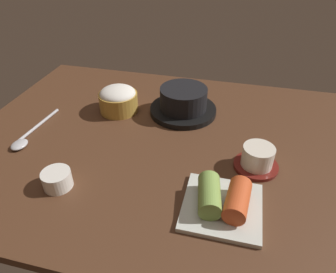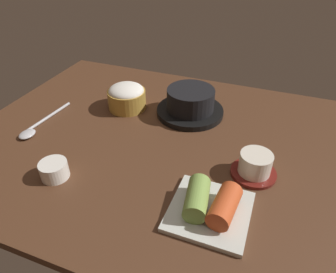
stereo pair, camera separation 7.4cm
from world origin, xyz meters
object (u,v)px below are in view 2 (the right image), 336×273
object	(u,v)px
kimchi_plate	(210,206)
tea_cup_with_saucer	(255,165)
stone_pot	(190,103)
side_bowl_near	(54,169)
spoon	(35,128)
rice_bowl	(127,96)

from	to	relation	value
kimchi_plate	tea_cup_with_saucer	bearing A→B (deg)	66.35
stone_pot	side_bowl_near	distance (cm)	40.31
kimchi_plate	side_bowl_near	distance (cm)	33.82
tea_cup_with_saucer	side_bowl_near	size ratio (longest dim) A/B	1.64
side_bowl_near	spoon	xyz separation A→B (cm)	(-16.52, 12.82, -1.39)
side_bowl_near	stone_pot	bearing A→B (deg)	61.52
rice_bowl	spoon	size ratio (longest dim) A/B	0.55
rice_bowl	kimchi_plate	distance (cm)	44.48
kimchi_plate	side_bowl_near	world-z (taller)	kimchi_plate
spoon	side_bowl_near	bearing A→B (deg)	-37.82
stone_pot	rice_bowl	size ratio (longest dim) A/B	1.72
kimchi_plate	spoon	xyz separation A→B (cm)	(-50.27, 10.78, -1.49)
kimchi_plate	spoon	size ratio (longest dim) A/B	0.75
stone_pot	tea_cup_with_saucer	size ratio (longest dim) A/B	1.91
side_bowl_near	spoon	distance (cm)	20.95
side_bowl_near	tea_cup_with_saucer	bearing A→B (deg)	21.93
rice_bowl	tea_cup_with_saucer	distance (cm)	42.09
rice_bowl	side_bowl_near	size ratio (longest dim) A/B	1.82
rice_bowl	tea_cup_with_saucer	world-z (taller)	rice_bowl
side_bowl_near	spoon	world-z (taller)	side_bowl_near
stone_pot	spoon	bearing A→B (deg)	-147.70
stone_pot	tea_cup_with_saucer	xyz separation A→B (cm)	(20.68, -19.35, -0.91)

